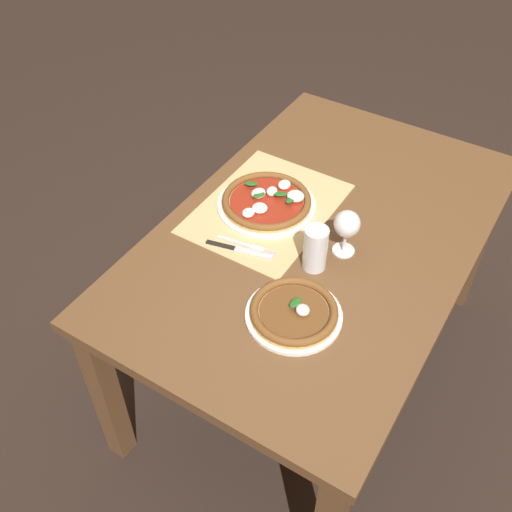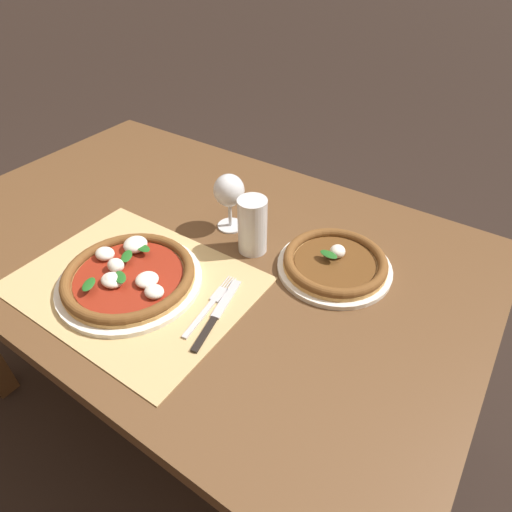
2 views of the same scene
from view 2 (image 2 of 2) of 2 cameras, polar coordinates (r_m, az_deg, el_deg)
ground_plane at (r=1.68m, az=-5.94°, el=-18.26°), size 24.00×24.00×0.00m
dining_table at (r=1.18m, az=-8.00°, el=-1.40°), size 1.46×0.92×0.74m
paper_placemat at (r=1.02m, az=-15.91°, el=-3.52°), size 0.53×0.40×0.00m
pizza_near at (r=1.01m, az=-16.57°, el=-2.60°), size 0.33×0.33×0.05m
pizza_far at (r=1.03m, az=10.47°, el=-0.94°), size 0.27×0.27×0.05m
wine_glass at (r=1.10m, az=-3.61°, el=8.42°), size 0.08×0.08×0.16m
pint_glass at (r=1.04m, az=-0.47°, el=3.93°), size 0.07×0.07×0.15m
fork at (r=0.93m, az=-6.10°, el=-6.50°), size 0.04×0.20×0.00m
knife at (r=0.91m, az=-5.17°, el=-7.63°), size 0.06×0.21×0.01m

